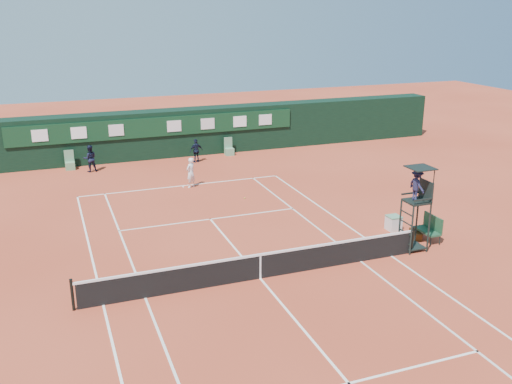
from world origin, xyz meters
The scene contains 14 objects.
ground centered at (0.00, 0.00, 0.00)m, with size 90.00×90.00×0.00m, color #C1492D.
court_lines centered at (0.00, 0.00, 0.01)m, with size 11.05×23.85×0.01m.
tennis_net centered at (0.00, 0.00, 0.51)m, with size 12.90×0.10×1.10m.
back_wall centered at (0.00, 18.74, 1.51)m, with size 40.00×1.65×3.00m.
linesman_chair_left centered at (-5.50, 17.48, 0.32)m, with size 0.55×0.50×1.15m.
linesman_chair_right centered at (4.50, 17.48, 0.32)m, with size 0.55×0.50×1.15m.
umpire_chair centered at (6.62, 0.27, 2.46)m, with size 0.96×0.95×3.42m.
player_bench centered at (7.82, 0.80, 0.60)m, with size 0.56×1.20×1.10m.
tennis_bag centered at (7.49, 1.26, 0.15)m, with size 0.36×0.82×0.31m, color black.
cooler centered at (7.12, 2.35, 0.33)m, with size 0.57×0.57×0.65m.
tennis_ball centered at (2.46, 8.62, 0.03)m, with size 0.07×0.07×0.07m, color #B8D431.
player centered at (0.40, 11.49, 0.82)m, with size 0.60×0.39×1.63m, color white.
ball_kid_left centered at (-4.38, 16.55, 0.80)m, with size 0.77×0.60×1.59m, color black.
ball_kid_right centered at (2.02, 16.47, 0.74)m, with size 0.86×0.36×1.47m, color black.
Camera 1 is at (-6.61, -17.23, 9.25)m, focal length 40.00 mm.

